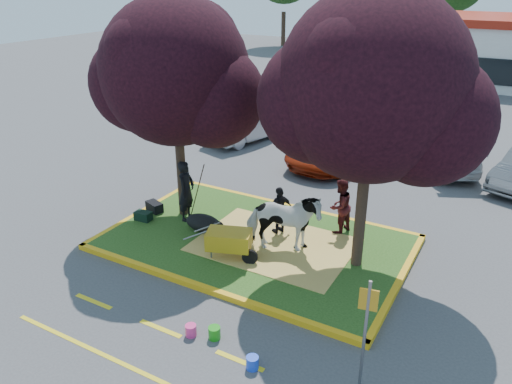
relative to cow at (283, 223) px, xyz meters
The scene contains 30 objects.
ground 1.38m from the cow, behind, with size 90.00×90.00×0.00m, color #424244.
median_island 1.32m from the cow, behind, with size 8.00×5.00×0.15m, color #214716.
curb_near 2.76m from the cow, 110.96° to the right, with size 8.30×0.16×0.15m, color #F4AE14.
curb_far 3.03m from the cow, 108.79° to the left, with size 8.30×0.16×0.15m, color #F4AE14.
curb_left 5.10m from the cow, behind, with size 0.16×5.30×0.15m, color #F4AE14.
curb_right 3.29m from the cow, ahead, with size 0.16×5.30×0.15m, color #F4AE14.
straw_bedding 0.92m from the cow, 155.05° to the left, with size 4.20×3.00×0.01m, color #ECCB61.
tree_purple_left 5.03m from the cow, behind, with size 5.06×4.20×6.51m.
tree_purple_right 4.09m from the cow, ahead, with size 5.30×4.40×6.82m.
fire_lane_stripe_a 5.09m from the cow, 125.91° to the right, with size 1.10×0.12×0.01m, color yellow.
fire_lane_stripe_b 4.27m from the cow, 102.94° to the right, with size 1.10×0.12×0.01m, color yellow.
fire_lane_stripe_c 4.30m from the cow, 75.19° to the right, with size 1.10×0.12×0.01m, color yellow.
fire_lane_long 5.42m from the cow, 100.05° to the right, with size 6.00×0.10×0.01m, color yellow.
retail_building 28.18m from the cow, 87.82° to the left, with size 20.40×8.40×4.40m.
cow is the anchor object (origin of this frame).
calf 2.60m from the cow, behind, with size 1.13×0.64×0.49m, color black.
handler 3.40m from the cow, behind, with size 0.68×0.45×1.87m, color black.
visitor_a 2.01m from the cow, 62.30° to the left, with size 0.79×0.62×1.63m, color #421315.
visitor_b 1.05m from the cow, 121.33° to the left, with size 0.83×0.35×1.42m, color black.
wheelbarrow 1.49m from the cow, 135.69° to the right, with size 2.05×1.04×0.78m.
gear_bag_dark 4.69m from the cow, behind, with size 0.58×0.32×0.30m, color black.
gear_bag_green 4.60m from the cow, behind, with size 0.50×0.31×0.27m, color black.
sign_post 4.92m from the cow, 46.51° to the right, with size 0.33×0.09×2.35m.
bucket_green 3.83m from the cow, 86.00° to the right, with size 0.26×0.26×0.28m, color #1B9316.
bucket_pink 4.00m from the cow, 93.29° to the right, with size 0.24×0.24×0.26m, color #EB3481.
bucket_blue 4.41m from the cow, 71.24° to the right, with size 0.25×0.25×0.27m, color blue.
car_black 12.79m from the cow, 136.89° to the left, with size 1.72×4.27×1.45m, color black.
car_silver 10.36m from the cow, 124.78° to the left, with size 1.57×4.52×1.49m, color #ADB0B6.
car_red 7.78m from the cow, 100.33° to the left, with size 2.43×5.28×1.47m, color #9A250C.
car_white 9.70m from the cow, 75.25° to the left, with size 1.97×4.85×1.41m, color silver.
Camera 1 is at (6.06, -10.77, 7.09)m, focal length 35.00 mm.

